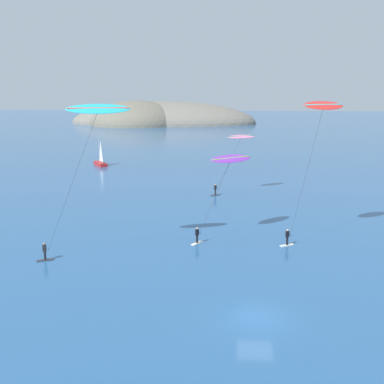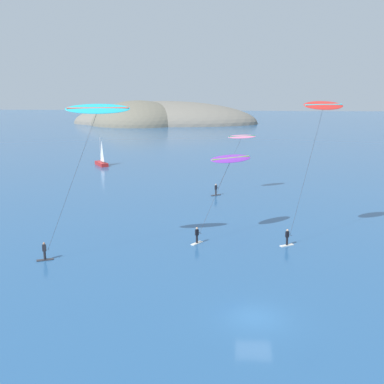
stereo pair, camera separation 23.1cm
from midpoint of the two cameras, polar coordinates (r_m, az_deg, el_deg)
name	(u,v)px [view 2 (the right image)]	position (r m, az deg, el deg)	size (l,w,h in m)	color
ground_plane	(254,318)	(34.36, 7.59, -14.53)	(600.00, 600.00, 0.00)	#285689
headland_island	(157,124)	(212.09, -4.19, 8.10)	(81.24, 50.17, 20.08)	#6B6656
sailboat_near	(101,162)	(99.10, -10.67, 3.50)	(4.04, 5.51, 5.70)	#B22323
kitesurfer_purple	(228,164)	(49.43, 4.47, 3.28)	(6.30, 5.83, 8.68)	silver
kitesurfer_cyan	(93,121)	(43.46, -11.46, 8.25)	(8.69, 3.37, 14.10)	#2D2D33
kitesurfer_pink	(239,142)	(70.96, 5.73, 5.92)	(6.70, 4.50, 8.69)	#2D2D33
kitesurfer_red	(321,116)	(48.84, 15.15, 8.67)	(6.30, 4.26, 14.21)	silver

